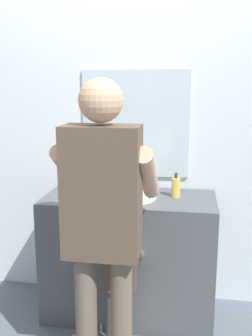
% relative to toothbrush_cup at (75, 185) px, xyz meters
% --- Properties ---
extents(back_wall, '(4.40, 0.10, 2.70)m').
position_rel_toothbrush_cup_xyz_m(back_wall, '(0.40, 0.28, 0.43)').
color(back_wall, silver).
rests_on(back_wall, ground).
extents(vanity_cabinet, '(1.16, 0.54, 0.86)m').
position_rel_toothbrush_cup_xyz_m(vanity_cabinet, '(0.40, -0.04, -0.49)').
color(vanity_cabinet, '#4C5156').
rests_on(vanity_cabinet, ground).
extents(sink_basin, '(0.37, 0.37, 0.11)m').
position_rel_toothbrush_cup_xyz_m(sink_basin, '(0.40, -0.06, 0.00)').
color(sink_basin, white).
rests_on(sink_basin, vanity_cabinet).
extents(faucet, '(0.18, 0.14, 0.18)m').
position_rel_toothbrush_cup_xyz_m(faucet, '(0.40, 0.16, 0.03)').
color(faucet, '#B7BABF').
rests_on(faucet, vanity_cabinet).
extents(toothbrush_cup, '(0.07, 0.07, 0.21)m').
position_rel_toothbrush_cup_xyz_m(toothbrush_cup, '(0.00, 0.00, 0.00)').
color(toothbrush_cup, silver).
rests_on(toothbrush_cup, vanity_cabinet).
extents(soap_bottle, '(0.06, 0.06, 0.17)m').
position_rel_toothbrush_cup_xyz_m(soap_bottle, '(0.71, 0.01, 0.01)').
color(soap_bottle, gold).
rests_on(soap_bottle, vanity_cabinet).
extents(child_toddler, '(0.27, 0.27, 0.87)m').
position_rel_toothbrush_cup_xyz_m(child_toddler, '(0.40, -0.44, -0.40)').
color(child_toddler, '#47474C').
rests_on(child_toddler, ground).
extents(adult_parent, '(0.51, 0.54, 1.65)m').
position_rel_toothbrush_cup_xyz_m(adult_parent, '(0.37, -0.73, 0.07)').
color(adult_parent, '#6B5B4C').
rests_on(adult_parent, ground).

